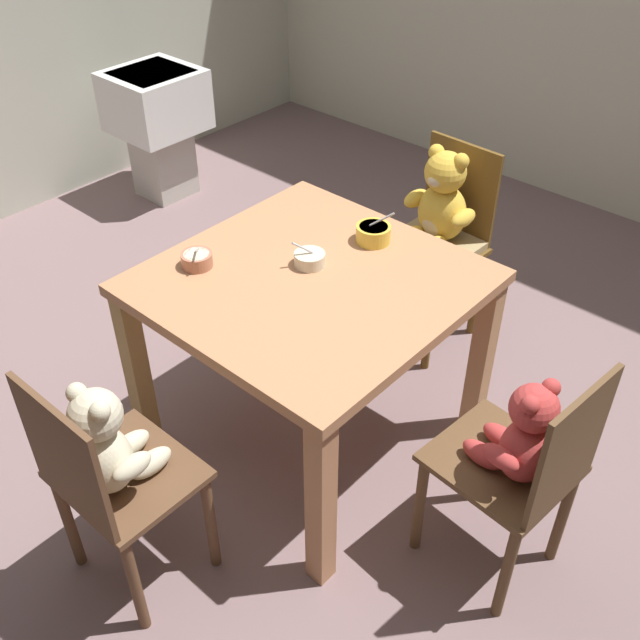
# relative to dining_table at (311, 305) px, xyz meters

# --- Properties ---
(ground_plane) EXTENTS (5.20, 5.20, 0.04)m
(ground_plane) POSITION_rel_dining_table_xyz_m (0.00, 0.00, -0.66)
(ground_plane) COLOR slate
(dining_table) EXTENTS (1.02, 1.02, 0.76)m
(dining_table) POSITION_rel_dining_table_xyz_m (0.00, 0.00, 0.00)
(dining_table) COLOR #B77A51
(dining_table) RESTS_ON ground_plane
(teddy_chair_near_front) EXTENTS (0.41, 0.36, 0.87)m
(teddy_chair_near_front) POSITION_rel_dining_table_xyz_m (-0.01, -0.87, -0.08)
(teddy_chair_near_front) COLOR brown
(teddy_chair_near_front) RESTS_ON ground_plane
(teddy_chair_far_center) EXTENTS (0.41, 0.43, 0.91)m
(teddy_chair_far_center) POSITION_rel_dining_table_xyz_m (-0.05, 0.86, -0.05)
(teddy_chair_far_center) COLOR brown
(teddy_chair_far_center) RESTS_ON ground_plane
(teddy_chair_near_right) EXTENTS (0.44, 0.40, 0.88)m
(teddy_chair_near_right) POSITION_rel_dining_table_xyz_m (0.87, -0.03, -0.09)
(teddy_chair_near_right) COLOR brown
(teddy_chair_near_right) RESTS_ON ground_plane
(porridge_bowl_yellow_far_center) EXTENTS (0.13, 0.13, 0.13)m
(porridge_bowl_yellow_far_center) POSITION_rel_dining_table_xyz_m (0.01, 0.33, 0.15)
(porridge_bowl_yellow_far_center) COLOR yellow
(porridge_bowl_yellow_far_center) RESTS_ON dining_table
(porridge_bowl_terracotta_near_left) EXTENTS (0.11, 0.11, 0.11)m
(porridge_bowl_terracotta_near_left) POSITION_rel_dining_table_xyz_m (-0.34, -0.21, 0.14)
(porridge_bowl_terracotta_near_left) COLOR #B36E53
(porridge_bowl_terracotta_near_left) RESTS_ON dining_table
(porridge_bowl_cream_center) EXTENTS (0.11, 0.11, 0.10)m
(porridge_bowl_cream_center) POSITION_rel_dining_table_xyz_m (-0.06, 0.06, 0.14)
(porridge_bowl_cream_center) COLOR beige
(porridge_bowl_cream_center) RESTS_ON dining_table
(sink_basin) EXTENTS (0.46, 0.49, 0.76)m
(sink_basin) POSITION_rel_dining_table_xyz_m (-2.05, 0.92, -0.15)
(sink_basin) COLOR #B7B2A8
(sink_basin) RESTS_ON ground_plane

